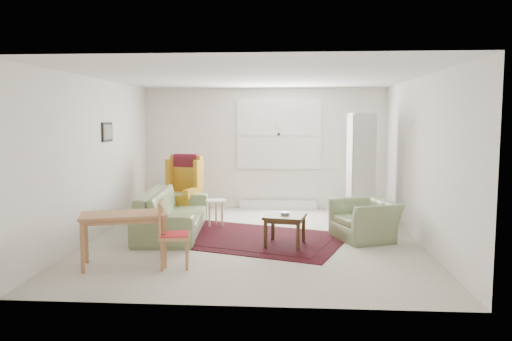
# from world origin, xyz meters

# --- Properties ---
(room) EXTENTS (5.04, 5.54, 2.51)m
(room) POSITION_xyz_m (0.02, 0.21, 1.26)
(room) COLOR beige
(room) RESTS_ON ground
(rug) EXTENTS (3.43, 2.77, 0.03)m
(rug) POSITION_xyz_m (-0.14, 0.08, 0.01)
(rug) COLOR black
(rug) RESTS_ON ground
(sofa) EXTENTS (1.08, 2.42, 0.95)m
(sofa) POSITION_xyz_m (-1.38, 0.45, 0.48)
(sofa) COLOR #79895B
(sofa) RESTS_ON ground
(armchair) EXTENTS (1.11, 1.17, 0.73)m
(armchair) POSITION_xyz_m (1.70, 0.14, 0.36)
(armchair) COLOR #79895B
(armchair) RESTS_ON ground
(wingback_chair) EXTENTS (0.86, 0.89, 1.19)m
(wingback_chair) POSITION_xyz_m (-1.56, 1.68, 0.60)
(wingback_chair) COLOR #B57E1B
(wingback_chair) RESTS_ON ground
(coffee_table) EXTENTS (0.67, 0.67, 0.47)m
(coffee_table) POSITION_xyz_m (0.47, -0.32, 0.23)
(coffee_table) COLOR #422814
(coffee_table) RESTS_ON ground
(stool) EXTENTS (0.46, 0.46, 0.48)m
(stool) POSITION_xyz_m (-0.74, 0.90, 0.24)
(stool) COLOR white
(stool) RESTS_ON ground
(cabinet) EXTENTS (0.43, 0.80, 1.97)m
(cabinet) POSITION_xyz_m (1.83, 1.59, 0.99)
(cabinet) COLOR silver
(cabinet) RESTS_ON ground
(desk) EXTENTS (1.18, 0.82, 0.68)m
(desk) POSITION_xyz_m (-1.56, -1.46, 0.34)
(desk) COLOR #AF7546
(desk) RESTS_ON ground
(desk_chair) EXTENTS (0.43, 0.43, 0.85)m
(desk_chair) POSITION_xyz_m (-0.90, -1.50, 0.43)
(desk_chair) COLOR #AF7546
(desk_chair) RESTS_ON ground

